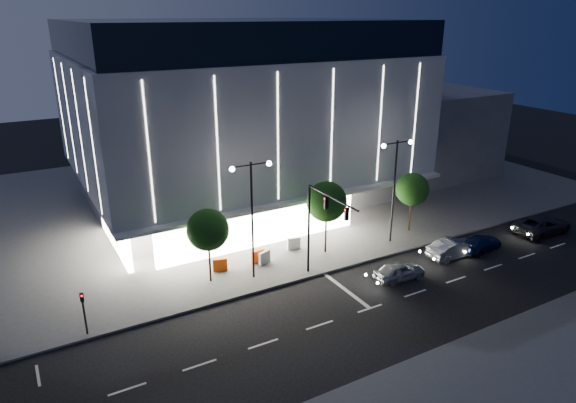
# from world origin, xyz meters

# --- Properties ---
(ground) EXTENTS (160.00, 160.00, 0.00)m
(ground) POSITION_xyz_m (0.00, 0.00, 0.00)
(ground) COLOR black
(ground) RESTS_ON ground
(sidewalk_museum) EXTENTS (70.00, 40.00, 0.15)m
(sidewalk_museum) POSITION_xyz_m (5.00, 24.00, 0.07)
(sidewalk_museum) COLOR #474747
(sidewalk_museum) RESTS_ON ground
(sidewalk_near) EXTENTS (70.00, 10.00, 0.15)m
(sidewalk_near) POSITION_xyz_m (5.00, -12.00, 0.07)
(sidewalk_near) COLOR #474747
(sidewalk_near) RESTS_ON ground
(museum) EXTENTS (30.00, 25.80, 18.00)m
(museum) POSITION_xyz_m (2.98, 22.31, 9.27)
(museum) COLOR #4C4C51
(museum) RESTS_ON ground
(annex_building) EXTENTS (16.00, 20.00, 10.00)m
(annex_building) POSITION_xyz_m (26.00, 24.00, 5.00)
(annex_building) COLOR #4C4C51
(annex_building) RESTS_ON ground
(traffic_mast) EXTENTS (0.33, 5.89, 7.07)m
(traffic_mast) POSITION_xyz_m (1.00, 3.34, 5.03)
(traffic_mast) COLOR black
(traffic_mast) RESTS_ON ground
(street_lamp_west) EXTENTS (3.16, 0.36, 9.00)m
(street_lamp_west) POSITION_xyz_m (-3.00, 6.00, 5.96)
(street_lamp_west) COLOR black
(street_lamp_west) RESTS_ON ground
(street_lamp_east) EXTENTS (3.16, 0.36, 9.00)m
(street_lamp_east) POSITION_xyz_m (10.00, 6.00, 5.96)
(street_lamp_east) COLOR black
(street_lamp_east) RESTS_ON ground
(ped_signal_far) EXTENTS (0.22, 0.24, 3.00)m
(ped_signal_far) POSITION_xyz_m (-15.00, 4.50, 1.89)
(ped_signal_far) COLOR black
(ped_signal_far) RESTS_ON ground
(tree_left) EXTENTS (3.02, 3.02, 5.72)m
(tree_left) POSITION_xyz_m (-5.97, 7.02, 4.03)
(tree_left) COLOR black
(tree_left) RESTS_ON ground
(tree_mid) EXTENTS (3.25, 3.25, 6.15)m
(tree_mid) POSITION_xyz_m (4.03, 7.02, 4.33)
(tree_mid) COLOR black
(tree_mid) RESTS_ON ground
(tree_right) EXTENTS (2.91, 2.91, 5.51)m
(tree_right) POSITION_xyz_m (13.03, 7.02, 3.88)
(tree_right) COLOR black
(tree_right) RESTS_ON ground
(car_lead) EXTENTS (4.06, 1.86, 1.35)m
(car_lead) POSITION_xyz_m (6.35, 0.64, 0.67)
(car_lead) COLOR #A2A5AA
(car_lead) RESTS_ON ground
(car_second) EXTENTS (4.70, 1.73, 1.54)m
(car_second) POSITION_xyz_m (12.70, 1.39, 0.77)
(car_second) COLOR #B1B3BA
(car_second) RESTS_ON ground
(car_third) EXTENTS (4.63, 2.34, 1.29)m
(car_third) POSITION_xyz_m (15.51, 1.19, 0.64)
(car_third) COLOR #131E4A
(car_third) RESTS_ON ground
(car_fourth) EXTENTS (5.70, 2.64, 1.58)m
(car_fourth) POSITION_xyz_m (23.13, 0.91, 0.79)
(car_fourth) COLOR #2A292E
(car_fourth) RESTS_ON ground
(barrier_a) EXTENTS (1.12, 0.60, 1.00)m
(barrier_a) POSITION_xyz_m (-4.79, 8.11, 0.65)
(barrier_a) COLOR #FF4D0E
(barrier_a) RESTS_ON sidewalk_museum
(barrier_b) EXTENTS (1.12, 0.63, 1.00)m
(barrier_b) POSITION_xyz_m (-1.29, 7.59, 0.65)
(barrier_b) COLOR #BABABA
(barrier_b) RESTS_ON sidewalk_museum
(barrier_c) EXTENTS (1.13, 0.43, 1.00)m
(barrier_c) POSITION_xyz_m (-1.65, 8.01, 0.65)
(barrier_c) COLOR #ED460D
(barrier_c) RESTS_ON sidewalk_museum
(barrier_d) EXTENTS (1.13, 0.45, 1.00)m
(barrier_d) POSITION_xyz_m (2.00, 8.71, 0.65)
(barrier_d) COLOR white
(barrier_d) RESTS_ON sidewalk_museum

